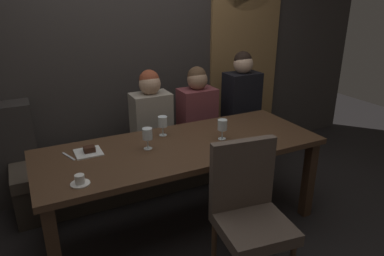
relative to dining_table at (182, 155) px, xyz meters
name	(u,v)px	position (x,y,z in m)	size (l,w,h in m)	color
ground	(183,224)	(0.00, 0.00, -0.65)	(9.00, 9.00, 0.00)	black
back_wall_tiled	(128,30)	(0.00, 1.22, 0.85)	(6.00, 0.12, 3.00)	#383330
arched_door	(245,37)	(1.35, 1.15, 0.71)	(0.90, 0.05, 2.55)	olive
dining_table	(182,155)	(0.00, 0.00, 0.00)	(2.20, 0.84, 0.74)	#412B1C
banquette_bench	(152,166)	(0.00, 0.70, -0.42)	(2.50, 0.44, 0.45)	#312A23
chair_near_side	(249,207)	(0.14, -0.72, -0.09)	(0.49, 0.49, 0.98)	#4C3321
diner_redhead	(151,112)	(0.01, 0.70, 0.15)	(0.36, 0.24, 0.74)	#9E9384
diner_bearded	(197,105)	(0.50, 0.70, 0.14)	(0.36, 0.24, 0.73)	brown
diner_far_end	(242,94)	(1.03, 0.70, 0.20)	(0.36, 0.24, 0.84)	black
wine_glass_end_left	(222,126)	(0.34, -0.04, 0.20)	(0.08, 0.08, 0.16)	silver
wine_glass_end_right	(147,135)	(-0.26, 0.04, 0.20)	(0.08, 0.08, 0.16)	silver
wine_glass_near_left	(163,122)	(-0.06, 0.24, 0.20)	(0.08, 0.08, 0.16)	silver
espresso_cup	(80,180)	(-0.82, -0.27, 0.11)	(0.12, 0.12, 0.06)	white
dessert_plate	(89,151)	(-0.68, 0.17, 0.10)	(0.19, 0.19, 0.05)	white
fork_on_table	(69,156)	(-0.82, 0.17, 0.09)	(0.02, 0.17, 0.01)	silver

